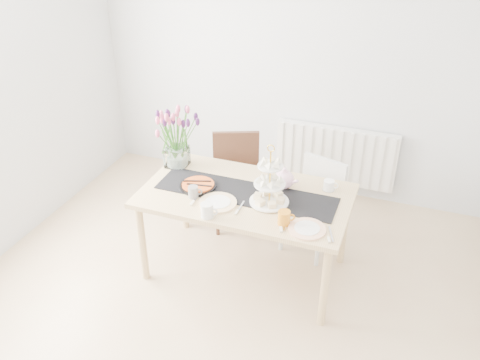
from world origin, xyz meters
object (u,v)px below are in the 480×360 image
(radiator, at_px, (335,155))
(mug_grey, at_px, (193,192))
(mug_white, at_px, (207,210))
(dining_table, at_px, (246,202))
(teapot, at_px, (284,179))
(mug_orange, at_px, (284,218))
(plate_right, at_px, (307,229))
(cake_stand, at_px, (270,189))
(tulip_vase, at_px, (175,129))
(chair_brown, at_px, (236,173))
(cream_jug, at_px, (329,185))
(tart_tin, at_px, (198,186))
(plate_left, at_px, (218,203))
(chair_white, at_px, (317,199))

(radiator, xyz_separation_m, mug_grey, (-0.80, -1.63, 0.35))
(mug_white, bearing_deg, radiator, 70.65)
(dining_table, height_order, teapot, teapot)
(mug_orange, xyz_separation_m, plate_right, (0.17, -0.01, -0.05))
(cake_stand, bearing_deg, mug_white, -138.04)
(tulip_vase, bearing_deg, mug_white, -48.60)
(chair_brown, bearing_deg, plate_right, -70.16)
(dining_table, bearing_deg, cream_jug, 24.86)
(tart_tin, bearing_deg, mug_orange, -17.44)
(cake_stand, bearing_deg, tart_tin, 178.14)
(plate_left, height_order, plate_right, plate_left)
(teapot, height_order, cream_jug, teapot)
(tart_tin, relative_size, plate_right, 1.07)
(tart_tin, bearing_deg, dining_table, 6.55)
(teapot, xyz_separation_m, tart_tin, (-0.63, -0.22, -0.06))
(mug_grey, bearing_deg, plate_left, -28.81)
(mug_orange, distance_m, plate_right, 0.18)
(mug_white, relative_size, plate_right, 0.41)
(tulip_vase, height_order, plate_left, tulip_vase)
(teapot, distance_m, mug_orange, 0.48)
(radiator, relative_size, tart_tin, 4.25)
(dining_table, distance_m, mug_grey, 0.42)
(mug_white, bearing_deg, chair_white, 55.94)
(dining_table, height_order, chair_brown, chair_brown)
(teapot, height_order, plate_left, teapot)
(teapot, bearing_deg, chair_white, 81.57)
(dining_table, relative_size, cake_stand, 3.70)
(tart_tin, bearing_deg, plate_right, -15.05)
(plate_left, bearing_deg, tulip_vase, 141.99)
(teapot, distance_m, tart_tin, 0.67)
(chair_white, height_order, tart_tin, chair_white)
(dining_table, height_order, plate_left, plate_left)
(radiator, bearing_deg, tart_tin, -118.88)
(plate_right, bearing_deg, mug_grey, 173.05)
(tulip_vase, height_order, tart_tin, tulip_vase)
(cream_jug, xyz_separation_m, mug_orange, (-0.20, -0.56, 0.01))
(dining_table, xyz_separation_m, chair_brown, (-0.33, 0.68, -0.17))
(tulip_vase, xyz_separation_m, tart_tin, (0.31, -0.26, -0.32))
(cake_stand, relative_size, teapot, 1.66)
(dining_table, height_order, chair_white, chair_white)
(tart_tin, bearing_deg, cake_stand, -1.86)
(cream_jug, distance_m, plate_right, 0.57)
(mug_grey, bearing_deg, mug_orange, -31.26)
(cake_stand, bearing_deg, mug_orange, -51.38)
(mug_white, height_order, mug_orange, mug_white)
(chair_white, distance_m, mug_grey, 1.14)
(chair_white, xyz_separation_m, cake_stand, (-0.24, -0.62, 0.40))
(teapot, relative_size, plate_right, 0.99)
(plate_right, bearing_deg, plate_left, 172.54)
(chair_white, bearing_deg, plate_left, -111.68)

